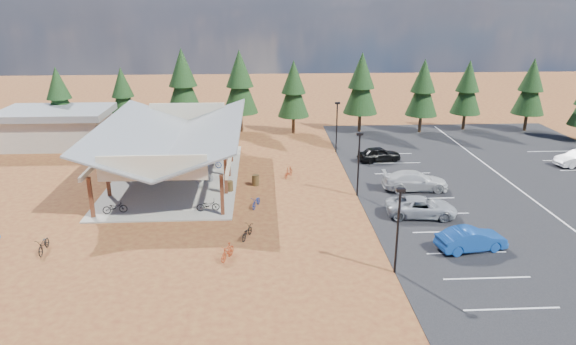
{
  "coord_description": "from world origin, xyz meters",
  "views": [
    {
      "loc": [
        -2.48,
        -35.64,
        15.01
      ],
      "look_at": [
        -0.45,
        3.09,
        1.66
      ],
      "focal_mm": 32.0,
      "sensor_mm": 36.0,
      "label": 1
    }
  ],
  "objects_px": {
    "lamp_post_1": "(359,160)",
    "bike_3": "(159,148)",
    "bike_5": "(204,177)",
    "bike_12": "(247,232)",
    "bike_0": "(115,207)",
    "bike_7": "(208,153)",
    "bike_pavilion": "(173,135)",
    "trash_bin_0": "(230,187)",
    "bike_1": "(140,175)",
    "car_1": "(471,239)",
    "bike_6": "(212,163)",
    "car_4": "(379,154)",
    "bike_11": "(227,252)",
    "bike_15": "(289,172)",
    "car_2": "(421,207)",
    "lamp_post_0": "(398,225)",
    "lamp_post_2": "(337,124)",
    "bike_4": "(208,205)",
    "bike_8": "(44,245)",
    "bike_14": "(256,202)",
    "car_3": "(415,181)",
    "trash_bin_1": "(256,180)",
    "outbuilding": "(57,127)",
    "bike_2": "(169,165)"
  },
  "relations": [
    {
      "from": "bike_15",
      "to": "car_2",
      "type": "xyz_separation_m",
      "value": [
        9.05,
        -9.0,
        0.27
      ]
    },
    {
      "from": "trash_bin_1",
      "to": "bike_12",
      "type": "relative_size",
      "value": 0.54
    },
    {
      "from": "lamp_post_1",
      "to": "bike_15",
      "type": "xyz_separation_m",
      "value": [
        -5.21,
        4.69,
        -2.51
      ]
    },
    {
      "from": "trash_bin_0",
      "to": "car_4",
      "type": "relative_size",
      "value": 0.22
    },
    {
      "from": "bike_5",
      "to": "bike_12",
      "type": "bearing_deg",
      "value": -175.5
    },
    {
      "from": "trash_bin_0",
      "to": "bike_6",
      "type": "distance_m",
      "value": 6.29
    },
    {
      "from": "outbuilding",
      "to": "trash_bin_0",
      "type": "bearing_deg",
      "value": -37.9
    },
    {
      "from": "lamp_post_0",
      "to": "lamp_post_1",
      "type": "relative_size",
      "value": 1.0
    },
    {
      "from": "bike_pavilion",
      "to": "bike_0",
      "type": "distance_m",
      "value": 9.04
    },
    {
      "from": "trash_bin_1",
      "to": "bike_7",
      "type": "distance_m",
      "value": 8.96
    },
    {
      "from": "bike_pavilion",
      "to": "car_3",
      "type": "height_order",
      "value": "bike_pavilion"
    },
    {
      "from": "lamp_post_2",
      "to": "car_2",
      "type": "xyz_separation_m",
      "value": [
        3.84,
        -16.31,
        -2.24
      ]
    },
    {
      "from": "bike_8",
      "to": "car_4",
      "type": "distance_m",
      "value": 30.09
    },
    {
      "from": "car_1",
      "to": "bike_4",
      "type": "bearing_deg",
      "value": 58.02
    },
    {
      "from": "bike_0",
      "to": "bike_7",
      "type": "bearing_deg",
      "value": -33.41
    },
    {
      "from": "bike_12",
      "to": "bike_1",
      "type": "bearing_deg",
      "value": -30.91
    },
    {
      "from": "bike_0",
      "to": "car_3",
      "type": "bearing_deg",
      "value": -91.81
    },
    {
      "from": "bike_7",
      "to": "bike_11",
      "type": "bearing_deg",
      "value": 175.72
    },
    {
      "from": "bike_12",
      "to": "car_2",
      "type": "distance_m",
      "value": 12.75
    },
    {
      "from": "bike_7",
      "to": "car_2",
      "type": "height_order",
      "value": "car_2"
    },
    {
      "from": "bike_1",
      "to": "bike_2",
      "type": "distance_m",
      "value": 3.7
    },
    {
      "from": "lamp_post_2",
      "to": "bike_12",
      "type": "bearing_deg",
      "value": -114.1
    },
    {
      "from": "lamp_post_0",
      "to": "car_1",
      "type": "xyz_separation_m",
      "value": [
        5.38,
        2.42,
        -2.22
      ]
    },
    {
      "from": "bike_0",
      "to": "bike_4",
      "type": "distance_m",
      "value": 6.7
    },
    {
      "from": "trash_bin_0",
      "to": "bike_1",
      "type": "height_order",
      "value": "bike_1"
    },
    {
      "from": "bike_7",
      "to": "bike_8",
      "type": "distance_m",
      "value": 20.55
    },
    {
      "from": "bike_1",
      "to": "car_4",
      "type": "relative_size",
      "value": 0.42
    },
    {
      "from": "lamp_post_0",
      "to": "car_4",
      "type": "relative_size",
      "value": 1.25
    },
    {
      "from": "lamp_post_1",
      "to": "car_2",
      "type": "distance_m",
      "value": 6.19
    },
    {
      "from": "bike_7",
      "to": "car_1",
      "type": "distance_m",
      "value": 26.99
    },
    {
      "from": "bike_5",
      "to": "bike_15",
      "type": "xyz_separation_m",
      "value": [
        7.19,
        1.27,
        -0.09
      ]
    },
    {
      "from": "bike_0",
      "to": "car_3",
      "type": "height_order",
      "value": "car_3"
    },
    {
      "from": "bike_pavilion",
      "to": "bike_0",
      "type": "bearing_deg",
      "value": -112.34
    },
    {
      "from": "lamp_post_2",
      "to": "bike_5",
      "type": "bearing_deg",
      "value": -145.3
    },
    {
      "from": "bike_6",
      "to": "bike_14",
      "type": "distance_m",
      "value": 10.17
    },
    {
      "from": "outbuilding",
      "to": "lamp_post_2",
      "type": "bearing_deg",
      "value": -7.85
    },
    {
      "from": "trash_bin_1",
      "to": "car_2",
      "type": "distance_m",
      "value": 13.86
    },
    {
      "from": "lamp_post_2",
      "to": "car_2",
      "type": "bearing_deg",
      "value": -76.75
    },
    {
      "from": "bike_6",
      "to": "car_4",
      "type": "xyz_separation_m",
      "value": [
        15.76,
        1.37,
        0.16
      ]
    },
    {
      "from": "bike_4",
      "to": "bike_3",
      "type": "bearing_deg",
      "value": 17.26
    },
    {
      "from": "bike_14",
      "to": "car_3",
      "type": "xyz_separation_m",
      "value": [
        12.89,
        2.93,
        0.38
      ]
    },
    {
      "from": "bike_8",
      "to": "bike_15",
      "type": "height_order",
      "value": "bike_8"
    },
    {
      "from": "trash_bin_1",
      "to": "bike_3",
      "type": "height_order",
      "value": "bike_3"
    },
    {
      "from": "bike_6",
      "to": "car_4",
      "type": "relative_size",
      "value": 0.44
    },
    {
      "from": "lamp_post_1",
      "to": "bike_3",
      "type": "bearing_deg",
      "value": 145.38
    },
    {
      "from": "lamp_post_0",
      "to": "bike_11",
      "type": "distance_m",
      "value": 10.21
    },
    {
      "from": "bike_7",
      "to": "bike_11",
      "type": "distance_m",
      "value": 20.53
    },
    {
      "from": "trash_bin_0",
      "to": "bike_11",
      "type": "xyz_separation_m",
      "value": [
        0.5,
        -11.25,
        0.03
      ]
    },
    {
      "from": "bike_11",
      "to": "bike_14",
      "type": "bearing_deg",
      "value": 101.76
    },
    {
      "from": "bike_7",
      "to": "bike_11",
      "type": "relative_size",
      "value": 0.99
    }
  ]
}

